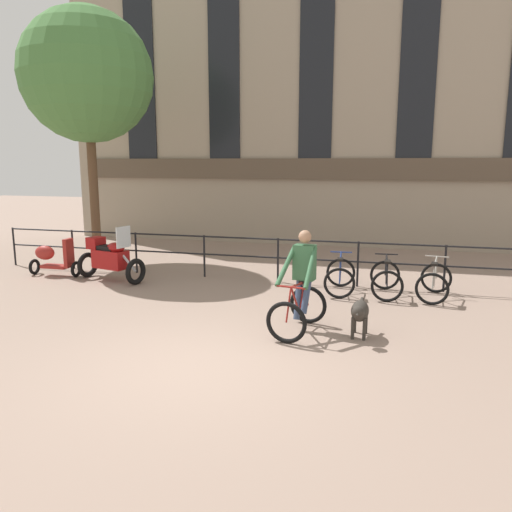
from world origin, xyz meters
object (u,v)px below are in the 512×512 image
(dog, at_px, (360,312))
(parked_bicycle_near_lamp, at_px, (340,277))
(parked_motorcycle, at_px, (110,258))
(parked_scooter, at_px, (53,258))
(cyclist_with_bike, at_px, (301,287))
(parked_bicycle_mid_left, at_px, (386,279))
(parked_bicycle_mid_right, at_px, (434,282))

(dog, xyz_separation_m, parked_bicycle_near_lamp, (-0.59, 2.80, -0.07))
(parked_motorcycle, distance_m, parked_scooter, 1.68)
(cyclist_with_bike, xyz_separation_m, parked_bicycle_mid_left, (1.37, 2.70, -0.41))
(cyclist_with_bike, bearing_deg, dog, 3.06)
(parked_motorcycle, bearing_deg, parked_bicycle_mid_right, -72.84)
(parked_bicycle_near_lamp, bearing_deg, parked_bicycle_mid_left, 175.94)
(cyclist_with_bike, xyz_separation_m, parked_bicycle_near_lamp, (0.40, 2.70, -0.41))
(parked_motorcycle, distance_m, parked_bicycle_mid_right, 7.42)
(cyclist_with_bike, bearing_deg, parked_motorcycle, 163.59)
(parked_bicycle_near_lamp, bearing_deg, parked_bicycle_mid_right, 175.95)
(parked_bicycle_mid_right, bearing_deg, cyclist_with_bike, 57.80)
(cyclist_with_bike, relative_size, parked_bicycle_near_lamp, 1.47)
(parked_bicycle_mid_left, bearing_deg, dog, 79.04)
(dog, bearing_deg, parked_bicycle_mid_left, 83.69)
(parked_bicycle_near_lamp, xyz_separation_m, parked_bicycle_mid_left, (0.98, -0.00, -0.00))
(parked_scooter, bearing_deg, parked_bicycle_mid_left, -89.61)
(dog, height_order, parked_bicycle_mid_right, parked_bicycle_mid_right)
(parked_motorcycle, bearing_deg, cyclist_with_bike, -100.51)
(parked_bicycle_mid_left, height_order, parked_scooter, parked_scooter)
(cyclist_with_bike, distance_m, parked_bicycle_mid_left, 3.06)
(cyclist_with_bike, xyz_separation_m, parked_bicycle_mid_right, (2.35, 2.70, -0.41))
(parked_bicycle_near_lamp, bearing_deg, cyclist_with_bike, 77.60)
(parked_bicycle_mid_left, bearing_deg, cyclist_with_bike, 59.90)
(cyclist_with_bike, xyz_separation_m, dog, (0.99, -0.10, -0.33))
(parked_bicycle_near_lamp, relative_size, parked_scooter, 0.90)
(parked_bicycle_mid_left, height_order, parked_bicycle_mid_right, same)
(parked_scooter, bearing_deg, cyclist_with_bike, -111.39)
(dog, relative_size, parked_bicycle_mid_left, 0.82)
(parked_motorcycle, distance_m, parked_bicycle_mid_left, 6.45)
(parked_bicycle_near_lamp, bearing_deg, dog, 97.89)
(dog, distance_m, parked_scooter, 8.15)
(parked_bicycle_near_lamp, bearing_deg, parked_scooter, -2.30)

